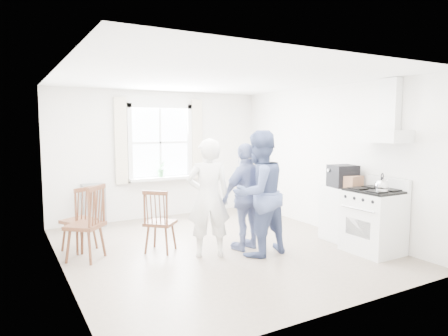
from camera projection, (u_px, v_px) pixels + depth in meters
room_shell at (218, 165)px, 6.10m from camera, size 4.62×5.12×2.64m
window_assembly at (161, 147)px, 8.20m from camera, size 1.88×0.24×1.70m
range_hood at (385, 125)px, 5.88m from camera, size 0.45×0.76×0.94m
shelf_unit at (94, 205)px, 7.52m from camera, size 0.40×0.30×0.80m
gas_stove at (373, 221)px, 5.95m from camera, size 0.68×0.76×1.12m
kettle at (382, 186)px, 5.68m from camera, size 0.20×0.20×0.28m
low_cabinet at (342, 213)px, 6.59m from camera, size 0.50×0.55×0.90m
stereo_stack at (343, 176)px, 6.49m from camera, size 0.46×0.43×0.36m
cardboard_box at (352, 182)px, 6.34m from camera, size 0.34×0.27×0.20m
windsor_chair_a at (83, 212)px, 6.00m from camera, size 0.57×0.56×1.00m
windsor_chair_b at (157, 215)px, 5.88m from camera, size 0.56×0.56×0.96m
windsor_chair_c at (92, 214)px, 5.58m from camera, size 0.63×0.63×1.08m
person_left at (208, 198)px, 5.73m from camera, size 0.81×0.81×1.72m
person_mid at (259, 193)px, 5.80m from camera, size 1.00×1.00×1.83m
person_right at (247, 197)px, 6.08m from camera, size 1.13×1.13×1.64m
potted_plant at (161, 169)px, 8.16m from camera, size 0.22×0.22×0.33m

